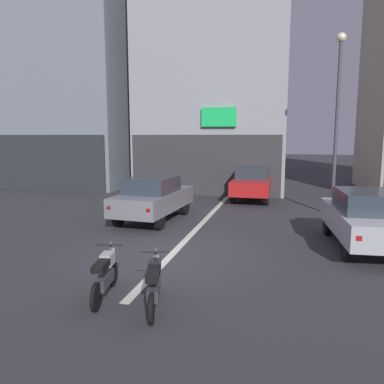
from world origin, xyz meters
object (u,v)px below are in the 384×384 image
Objects in this scene: car_silver_parked_kerbside at (367,217)px; motorcycle_silver_row_leftmost at (105,274)px; car_red_down_street at (252,182)px; street_lamp at (338,107)px; car_grey_crossing_near at (153,197)px; motorcycle_black_row_left_mid at (154,284)px.

car_silver_parked_kerbside is 2.55× the size of motorcycle_silver_row_leftmost.
street_lamp is at bearing -40.92° from car_red_down_street.
street_lamp reaches higher than motorcycle_silver_row_leftmost.
car_silver_parked_kerbside and car_red_down_street have the same top height.
motorcycle_silver_row_leftmost is at bearing -78.11° from car_grey_crossing_near.
motorcycle_black_row_left_mid is (2.46, -6.78, -0.43)m from car_grey_crossing_near.
car_grey_crossing_near is at bearing 164.73° from car_silver_parked_kerbside.
car_silver_parked_kerbside is at bearing -85.25° from street_lamp.
car_red_down_street is 2.48× the size of motorcycle_silver_row_leftmost.
motorcycle_black_row_left_mid is at bearing -132.57° from car_silver_parked_kerbside.
car_silver_parked_kerbside is 8.35m from car_red_down_street.
motorcycle_black_row_left_mid is at bearing -113.66° from street_lamp.
street_lamp reaches higher than motorcycle_black_row_left_mid.
motorcycle_black_row_left_mid is (1.08, -0.20, 0.00)m from motorcycle_silver_row_leftmost.
street_lamp is 4.26× the size of motorcycle_black_row_left_mid.
car_silver_parked_kerbside reaches higher than motorcycle_silver_row_leftmost.
motorcycle_silver_row_leftmost and motorcycle_black_row_left_mid have the same top height.
car_grey_crossing_near is 1.03× the size of car_red_down_street.
street_lamp reaches higher than car_red_down_street.
car_silver_parked_kerbside reaches higher than motorcycle_black_row_left_mid.
motorcycle_black_row_left_mid is (-4.11, -9.38, -3.75)m from street_lamp.
car_grey_crossing_near is 2.59× the size of motorcycle_black_row_left_mid.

